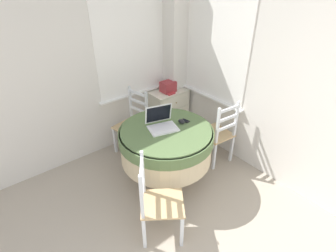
{
  "coord_description": "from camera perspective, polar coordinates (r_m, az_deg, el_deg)",
  "views": [
    {
      "loc": [
        -0.38,
        -0.07,
        2.43
      ],
      "look_at": [
        1.39,
        2.14,
        0.69
      ],
      "focal_mm": 28.0,
      "sensor_mm": 36.0,
      "label": 1
    }
  ],
  "objects": [
    {
      "name": "laptop",
      "position": [
        3.11,
        -1.43,
        0.61
      ],
      "size": [
        0.4,
        0.37,
        0.26
      ],
      "color": "white",
      "rests_on": "round_dining_table"
    },
    {
      "name": "computer_mouse",
      "position": [
        3.2,
        2.98,
        1.0
      ],
      "size": [
        0.06,
        0.1,
        0.05
      ],
      "color": "black",
      "rests_on": "round_dining_table"
    },
    {
      "name": "book_on_cabinet",
      "position": [
        4.12,
        -0.07,
        7.48
      ],
      "size": [
        0.13,
        0.23,
        0.02
      ],
      "color": "#BC3338",
      "rests_on": "corner_cabinet"
    },
    {
      "name": "dining_chair_near_back_window",
      "position": [
        3.87,
        -7.65,
        0.43
      ],
      "size": [
        0.49,
        0.46,
        0.95
      ],
      "color": "tan",
      "rests_on": "ground_plane"
    },
    {
      "name": "round_dining_table",
      "position": [
        3.19,
        -0.42,
        -3.53
      ],
      "size": [
        1.14,
        1.14,
        0.78
      ],
      "color": "#4C3D2D",
      "rests_on": "ground_plane"
    },
    {
      "name": "corner_room_shell",
      "position": [
        2.98,
        1.67,
        8.79
      ],
      "size": [
        4.61,
        5.0,
        2.55
      ],
      "color": "silver",
      "rests_on": "ground_plane"
    },
    {
      "name": "storage_box",
      "position": [
        4.12,
        0.01,
        8.57
      ],
      "size": [
        0.22,
        0.18,
        0.16
      ],
      "color": "#9E3338",
      "rests_on": "corner_cabinet"
    },
    {
      "name": "cell_phone",
      "position": [
        3.26,
        3.77,
        1.16
      ],
      "size": [
        0.08,
        0.11,
        0.01
      ],
      "color": "black",
      "rests_on": "round_dining_table"
    },
    {
      "name": "corner_cabinet",
      "position": [
        4.34,
        0.14,
        3.24
      ],
      "size": [
        0.61,
        0.4,
        0.74
      ],
      "color": "silver",
      "rests_on": "ground_plane"
    },
    {
      "name": "dining_chair_camera_near",
      "position": [
        2.67,
        -2.33,
        -16.31
      ],
      "size": [
        0.56,
        0.55,
        0.95
      ],
      "color": "tan",
      "rests_on": "ground_plane"
    },
    {
      "name": "dining_chair_near_right_window",
      "position": [
        3.68,
        10.84,
        -1.7
      ],
      "size": [
        0.42,
        0.45,
        0.95
      ],
      "color": "tan",
      "rests_on": "ground_plane"
    }
  ]
}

